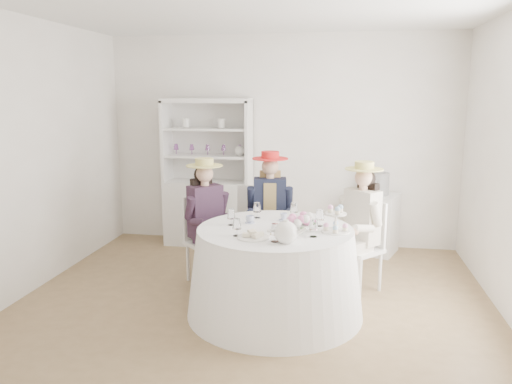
# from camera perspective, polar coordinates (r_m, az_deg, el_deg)

# --- Properties ---
(ground) EXTENTS (4.50, 4.50, 0.00)m
(ground) POSITION_cam_1_polar(r_m,az_deg,el_deg) (4.90, -0.20, -12.35)
(ground) COLOR brown
(ground) RESTS_ON ground
(ceiling) EXTENTS (4.50, 4.50, 0.00)m
(ceiling) POSITION_cam_1_polar(r_m,az_deg,el_deg) (4.56, -0.23, 20.55)
(ceiling) COLOR white
(ceiling) RESTS_ON wall_back
(wall_back) EXTENTS (4.50, 0.00, 4.50)m
(wall_back) POSITION_cam_1_polar(r_m,az_deg,el_deg) (6.50, 2.87, 5.81)
(wall_back) COLOR silver
(wall_back) RESTS_ON ground
(wall_front) EXTENTS (4.50, 0.00, 4.50)m
(wall_front) POSITION_cam_1_polar(r_m,az_deg,el_deg) (2.62, -7.84, -2.35)
(wall_front) COLOR silver
(wall_front) RESTS_ON ground
(wall_left) EXTENTS (0.00, 4.50, 4.50)m
(wall_left) POSITION_cam_1_polar(r_m,az_deg,el_deg) (5.40, -24.49, 3.71)
(wall_left) COLOR silver
(wall_left) RESTS_ON ground
(tea_table) EXTENTS (1.58, 1.58, 0.79)m
(tea_table) POSITION_cam_1_polar(r_m,az_deg,el_deg) (4.53, 2.17, -9.03)
(tea_table) COLOR white
(tea_table) RESTS_ON ground
(hutch) EXTENTS (1.16, 0.51, 1.90)m
(hutch) POSITION_cam_1_polar(r_m,az_deg,el_deg) (6.55, -5.41, -0.17)
(hutch) COLOR silver
(hutch) RESTS_ON ground
(side_table) EXTENTS (0.61, 0.61, 0.74)m
(side_table) POSITION_cam_1_polar(r_m,az_deg,el_deg) (6.39, 13.54, -3.51)
(side_table) COLOR silver
(side_table) RESTS_ON ground
(hatbox) EXTENTS (0.33, 0.33, 0.27)m
(hatbox) POSITION_cam_1_polar(r_m,az_deg,el_deg) (6.29, 13.75, 0.95)
(hatbox) COLOR black
(hatbox) RESTS_ON side_table
(guest_left) EXTENTS (0.56, 0.56, 1.31)m
(guest_left) POSITION_cam_1_polar(r_m,az_deg,el_deg) (5.17, -5.68, -2.49)
(guest_left) COLOR silver
(guest_left) RESTS_ON ground
(guest_mid) EXTENTS (0.50, 0.52, 1.35)m
(guest_mid) POSITION_cam_1_polar(r_m,az_deg,el_deg) (5.40, 1.60, -1.57)
(guest_mid) COLOR silver
(guest_mid) RESTS_ON ground
(guest_right) EXTENTS (0.55, 0.56, 1.31)m
(guest_right) POSITION_cam_1_polar(r_m,az_deg,el_deg) (5.04, 11.86, -3.05)
(guest_right) COLOR silver
(guest_right) RESTS_ON ground
(spare_chair) EXTENTS (0.40, 0.40, 0.92)m
(spare_chair) POSITION_cam_1_polar(r_m,az_deg,el_deg) (5.93, -0.15, -3.11)
(spare_chair) COLOR silver
(spare_chair) RESTS_ON ground
(teacup_a) EXTENTS (0.09, 0.09, 0.06)m
(teacup_a) POSITION_cam_1_polar(r_m,az_deg,el_deg) (4.57, -0.70, -3.21)
(teacup_a) COLOR white
(teacup_a) RESTS_ON tea_table
(teacup_b) EXTENTS (0.09, 0.09, 0.06)m
(teacup_b) POSITION_cam_1_polar(r_m,az_deg,el_deg) (4.66, 3.19, -2.92)
(teacup_b) COLOR white
(teacup_b) RESTS_ON tea_table
(teacup_c) EXTENTS (0.10, 0.10, 0.06)m
(teacup_c) POSITION_cam_1_polar(r_m,az_deg,el_deg) (4.47, 5.66, -3.58)
(teacup_c) COLOR white
(teacup_c) RESTS_ON tea_table
(flower_bowl) EXTENTS (0.23, 0.23, 0.05)m
(flower_bowl) POSITION_cam_1_polar(r_m,az_deg,el_deg) (4.36, 5.06, -4.04)
(flower_bowl) COLOR white
(flower_bowl) RESTS_ON tea_table
(flower_arrangement) EXTENTS (0.19, 0.19, 0.07)m
(flower_arrangement) POSITION_cam_1_polar(r_m,az_deg,el_deg) (4.31, 5.04, -3.28)
(flower_arrangement) COLOR pink
(flower_arrangement) RESTS_ON tea_table
(table_teapot) EXTENTS (0.26, 0.19, 0.20)m
(table_teapot) POSITION_cam_1_polar(r_m,az_deg,el_deg) (3.97, 3.47, -4.64)
(table_teapot) COLOR white
(table_teapot) RESTS_ON tea_table
(sandwich_plate) EXTENTS (0.27, 0.27, 0.06)m
(sandwich_plate) POSITION_cam_1_polar(r_m,az_deg,el_deg) (4.11, -0.32, -5.08)
(sandwich_plate) COLOR white
(sandwich_plate) RESTS_ON tea_table
(cupcake_stand) EXTENTS (0.24, 0.24, 0.23)m
(cupcake_stand) POSITION_cam_1_polar(r_m,az_deg,el_deg) (4.32, 9.10, -3.46)
(cupcake_stand) COLOR white
(cupcake_stand) RESTS_ON tea_table
(stemware_set) EXTENTS (0.87, 0.87, 0.15)m
(stemware_set) POSITION_cam_1_polar(r_m,az_deg,el_deg) (4.39, 2.21, -3.22)
(stemware_set) COLOR white
(stemware_set) RESTS_ON tea_table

